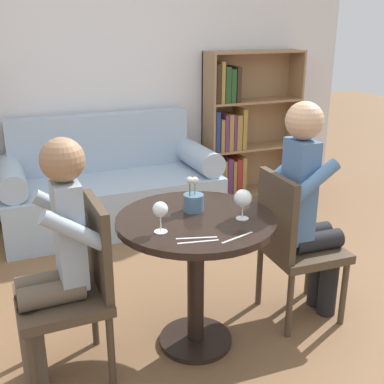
% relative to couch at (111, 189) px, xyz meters
% --- Properties ---
extents(ground_plane, '(16.00, 16.00, 0.00)m').
position_rel_couch_xyz_m(ground_plane, '(0.00, -1.85, -0.31)').
color(ground_plane, brown).
extents(back_wall, '(5.20, 0.05, 2.70)m').
position_rel_couch_xyz_m(back_wall, '(0.00, 0.42, 1.04)').
color(back_wall, silver).
rests_on(back_wall, ground_plane).
extents(round_table, '(0.81, 0.81, 0.75)m').
position_rel_couch_xyz_m(round_table, '(0.00, -1.85, 0.26)').
color(round_table, black).
rests_on(round_table, ground_plane).
extents(couch, '(1.82, 0.80, 0.92)m').
position_rel_couch_xyz_m(couch, '(0.00, 0.00, 0.00)').
color(couch, '#9EB2C6').
rests_on(couch, ground_plane).
extents(bookshelf_right, '(0.99, 0.28, 1.43)m').
position_rel_couch_xyz_m(bookshelf_right, '(1.39, 0.26, 0.35)').
color(bookshelf_right, '#93704C').
rests_on(bookshelf_right, ground_plane).
extents(chair_left, '(0.42, 0.42, 0.90)m').
position_rel_couch_xyz_m(chair_left, '(-0.61, -1.83, 0.18)').
color(chair_left, '#473828').
rests_on(chair_left, ground_plane).
extents(chair_right, '(0.44, 0.44, 0.90)m').
position_rel_couch_xyz_m(chair_right, '(0.61, -1.84, 0.18)').
color(chair_right, '#473828').
rests_on(chair_right, ground_plane).
extents(person_left, '(0.42, 0.34, 1.21)m').
position_rel_couch_xyz_m(person_left, '(-0.70, -1.83, 0.33)').
color(person_left, brown).
rests_on(person_left, ground_plane).
extents(person_right, '(0.43, 0.35, 1.29)m').
position_rel_couch_xyz_m(person_right, '(0.70, -1.84, 0.38)').
color(person_right, black).
rests_on(person_right, ground_plane).
extents(wine_glass_left, '(0.07, 0.07, 0.15)m').
position_rel_couch_xyz_m(wine_glass_left, '(-0.22, -1.95, 0.54)').
color(wine_glass_left, white).
rests_on(wine_glass_left, round_table).
extents(wine_glass_right, '(0.09, 0.09, 0.15)m').
position_rel_couch_xyz_m(wine_glass_right, '(0.21, -1.96, 0.54)').
color(wine_glass_right, white).
rests_on(wine_glass_right, round_table).
extents(flower_vase, '(0.11, 0.11, 0.19)m').
position_rel_couch_xyz_m(flower_vase, '(0.02, -1.76, 0.50)').
color(flower_vase, slate).
rests_on(flower_vase, round_table).
extents(knife_left_setting, '(0.19, 0.06, 0.00)m').
position_rel_couch_xyz_m(knife_left_setting, '(0.08, -2.15, 0.44)').
color(knife_left_setting, silver).
rests_on(knife_left_setting, round_table).
extents(fork_left_setting, '(0.18, 0.07, 0.00)m').
position_rel_couch_xyz_m(fork_left_setting, '(-0.10, -2.08, 0.44)').
color(fork_left_setting, silver).
rests_on(fork_left_setting, round_table).
extents(knife_right_setting, '(0.19, 0.05, 0.00)m').
position_rel_couch_xyz_m(knife_right_setting, '(-0.11, -2.12, 0.44)').
color(knife_right_setting, silver).
rests_on(knife_right_setting, round_table).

